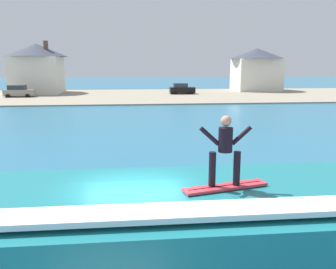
{
  "coord_description": "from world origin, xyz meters",
  "views": [
    {
      "loc": [
        0.02,
        -8.05,
        4.68
      ],
      "look_at": [
        1.33,
        4.74,
        2.12
      ],
      "focal_mm": 37.31,
      "sensor_mm": 36.0,
      "label": 1
    }
  ],
  "objects_px": {
    "car_near_shore": "(19,91)",
    "wave_crest": "(190,225)",
    "house_gabled_white": "(256,68)",
    "surfer": "(225,147)",
    "car_far_shore": "(182,89)",
    "house_with_chimney": "(37,66)",
    "surfboard": "(226,187)"
  },
  "relations": [
    {
      "from": "car_near_shore",
      "to": "wave_crest",
      "type": "bearing_deg",
      "value": -68.6
    },
    {
      "from": "car_near_shore",
      "to": "house_gabled_white",
      "type": "height_order",
      "value": "house_gabled_white"
    },
    {
      "from": "surfer",
      "to": "car_near_shore",
      "type": "xyz_separation_m",
      "value": [
        -18.29,
        45.08,
        -1.93
      ]
    },
    {
      "from": "car_far_shore",
      "to": "house_with_chimney",
      "type": "distance_m",
      "value": 23.73
    },
    {
      "from": "surfboard",
      "to": "house_gabled_white",
      "type": "relative_size",
      "value": 0.22
    },
    {
      "from": "surfboard",
      "to": "house_gabled_white",
      "type": "height_order",
      "value": "house_gabled_white"
    },
    {
      "from": "surfboard",
      "to": "house_with_chimney",
      "type": "relative_size",
      "value": 0.21
    },
    {
      "from": "surfer",
      "to": "car_far_shore",
      "type": "relative_size",
      "value": 0.41
    },
    {
      "from": "wave_crest",
      "to": "surfer",
      "type": "relative_size",
      "value": 6.53
    },
    {
      "from": "car_near_shore",
      "to": "house_with_chimney",
      "type": "height_order",
      "value": "house_with_chimney"
    },
    {
      "from": "surfboard",
      "to": "surfer",
      "type": "bearing_deg",
      "value": 166.99
    },
    {
      "from": "house_with_chimney",
      "to": "house_gabled_white",
      "type": "bearing_deg",
      "value": 3.21
    },
    {
      "from": "surfboard",
      "to": "car_far_shore",
      "type": "distance_m",
      "value": 48.34
    },
    {
      "from": "house_gabled_white",
      "to": "surfboard",
      "type": "bearing_deg",
      "value": -110.42
    },
    {
      "from": "surfboard",
      "to": "house_with_chimney",
      "type": "xyz_separation_m",
      "value": [
        -17.3,
        52.07,
        2.54
      ]
    },
    {
      "from": "surfer",
      "to": "house_gabled_white",
      "type": "xyz_separation_m",
      "value": [
        20.21,
        54.17,
        1.37
      ]
    },
    {
      "from": "house_with_chimney",
      "to": "wave_crest",
      "type": "bearing_deg",
      "value": -72.3
    },
    {
      "from": "wave_crest",
      "to": "surfer",
      "type": "height_order",
      "value": "surfer"
    },
    {
      "from": "wave_crest",
      "to": "car_near_shore",
      "type": "relative_size",
      "value": 2.55
    },
    {
      "from": "car_near_shore",
      "to": "car_far_shore",
      "type": "height_order",
      "value": "same"
    },
    {
      "from": "house_with_chimney",
      "to": "house_gabled_white",
      "type": "distance_m",
      "value": 37.53
    },
    {
      "from": "surfboard",
      "to": "car_near_shore",
      "type": "relative_size",
      "value": 0.5
    },
    {
      "from": "car_near_shore",
      "to": "house_with_chimney",
      "type": "bearing_deg",
      "value": 81.65
    },
    {
      "from": "wave_crest",
      "to": "house_with_chimney",
      "type": "distance_m",
      "value": 54.46
    },
    {
      "from": "surfboard",
      "to": "car_far_shore",
      "type": "height_order",
      "value": "surfboard"
    },
    {
      "from": "wave_crest",
      "to": "car_far_shore",
      "type": "bearing_deg",
      "value": 82.14
    },
    {
      "from": "house_with_chimney",
      "to": "car_near_shore",
      "type": "bearing_deg",
      "value": -98.35
    },
    {
      "from": "surfer",
      "to": "surfboard",
      "type": "bearing_deg",
      "value": -13.01
    },
    {
      "from": "wave_crest",
      "to": "surfboard",
      "type": "relative_size",
      "value": 5.14
    },
    {
      "from": "wave_crest",
      "to": "house_gabled_white",
      "type": "relative_size",
      "value": 1.11
    },
    {
      "from": "surfer",
      "to": "wave_crest",
      "type": "bearing_deg",
      "value": 158.0
    },
    {
      "from": "house_gabled_white",
      "to": "surfer",
      "type": "bearing_deg",
      "value": -110.46
    }
  ]
}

